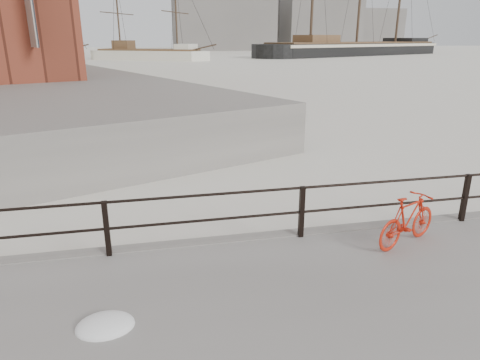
{
  "coord_description": "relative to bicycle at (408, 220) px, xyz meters",
  "views": [
    {
      "loc": [
        -6.19,
        -7.11,
        3.94
      ],
      "look_at": [
        -4.32,
        1.5,
        1.0
      ],
      "focal_mm": 32.0,
      "sensor_mm": 36.0,
      "label": 1
    }
  ],
  "objects": [
    {
      "name": "industrial_east",
      "position": [
        79.74,
        150.85,
        6.17
      ],
      "size": [
        20.0,
        16.0,
        14.0
      ],
      "primitive_type": "cube",
      "color": "gray",
      "rests_on": "ground"
    },
    {
      "name": "bicycle",
      "position": [
        0.0,
        0.0,
        0.0
      ],
      "size": [
        1.54,
        0.85,
        0.95
      ],
      "primitive_type": "imported",
      "rotation": [
        0.0,
        0.0,
        0.41
      ],
      "color": "red",
      "rests_on": "promenade"
    },
    {
      "name": "industrial_west",
      "position": [
        21.74,
        140.85,
        8.17
      ],
      "size": [
        32.0,
        18.0,
        18.0
      ],
      "primitive_type": "cube",
      "color": "gray",
      "rests_on": "ground"
    },
    {
      "name": "ground",
      "position": [
        1.74,
        0.85,
        -0.83
      ],
      "size": [
        400.0,
        400.0,
        0.0
      ],
      "primitive_type": "plane",
      "color": "white",
      "rests_on": "ground"
    },
    {
      "name": "guardrail",
      "position": [
        1.74,
        0.7,
        0.02
      ],
      "size": [
        28.0,
        0.1,
        1.0
      ],
      "primitive_type": null,
      "color": "black",
      "rests_on": "promenade"
    },
    {
      "name": "barque_black",
      "position": [
        44.79,
        91.21,
        -0.83
      ],
      "size": [
        70.64,
        48.08,
        37.69
      ],
      "primitive_type": null,
      "rotation": [
        0.0,
        0.0,
        0.43
      ],
      "color": "black",
      "rests_on": "ground"
    },
    {
      "name": "industrial_mid",
      "position": [
        56.74,
        145.85,
        11.17
      ],
      "size": [
        26.0,
        20.0,
        24.0
      ],
      "primitive_type": "cube",
      "color": "gray",
      "rests_on": "ground"
    },
    {
      "name": "schooner_mid",
      "position": [
        -3.48,
        78.23,
        -0.83
      ],
      "size": [
        27.97,
        22.3,
        18.92
      ],
      "primitive_type": null,
      "rotation": [
        0.0,
        0.0,
        -0.51
      ],
      "color": "beige",
      "rests_on": "ground"
    },
    {
      "name": "schooner_left",
      "position": [
        -27.72,
        79.97,
        -0.83
      ],
      "size": [
        29.74,
        21.74,
        20.31
      ],
      "primitive_type": null,
      "rotation": [
        0.0,
        0.0,
        0.39
      ],
      "color": "silver",
      "rests_on": "ground"
    }
  ]
}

